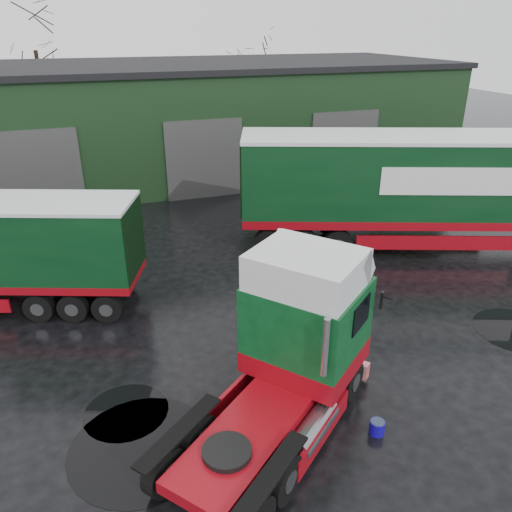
{
  "coord_description": "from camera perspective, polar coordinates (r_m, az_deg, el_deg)",
  "views": [
    {
      "loc": [
        -3.83,
        -10.73,
        8.28
      ],
      "look_at": [
        0.83,
        2.63,
        1.7
      ],
      "focal_mm": 35.0,
      "sensor_mm": 36.0,
      "label": 1
    }
  ],
  "objects": [
    {
      "name": "hero_tractor",
      "position": [
        10.41,
        1.4,
        -12.43
      ],
      "size": [
        6.58,
        6.07,
        3.92
      ],
      "primitive_type": null,
      "rotation": [
        0.0,
        0.0,
        -0.88
      ],
      "color": "#0B441D",
      "rests_on": "ground"
    },
    {
      "name": "lorry_right",
      "position": [
        20.7,
        17.54,
        6.95
      ],
      "size": [
        17.38,
        8.83,
        4.57
      ],
      "primitive_type": null,
      "rotation": [
        0.0,
        0.0,
        -1.92
      ],
      "color": "silver",
      "rests_on": "ground"
    },
    {
      "name": "tree_back_b",
      "position": [
        43.25,
        -0.51,
        18.93
      ],
      "size": [
        4.4,
        4.4,
        7.5
      ],
      "primitive_type": null,
      "color": "black",
      "rests_on": "ground"
    },
    {
      "name": "tree_back_a",
      "position": [
        40.94,
        -23.43,
        18.09
      ],
      "size": [
        4.4,
        4.4,
        9.5
      ],
      "primitive_type": null,
      "color": "black",
      "rests_on": "ground"
    },
    {
      "name": "warehouse",
      "position": [
        31.69,
        -8.7,
        15.37
      ],
      "size": [
        32.4,
        12.4,
        6.3
      ],
      "color": "black",
      "rests_on": "ground"
    },
    {
      "name": "puddle_0",
      "position": [
        11.77,
        -12.92,
        -20.53
      ],
      "size": [
        3.14,
        3.14,
        0.01
      ],
      "primitive_type": "cylinder",
      "color": "black",
      "rests_on": "ground"
    },
    {
      "name": "wash_bucket",
      "position": [
        12.01,
        13.66,
        -18.49
      ],
      "size": [
        0.36,
        0.36,
        0.32
      ],
      "primitive_type": "cylinder",
      "rotation": [
        0.0,
        0.0,
        -0.05
      ],
      "color": "#11068D",
      "rests_on": "ground"
    },
    {
      "name": "puddle_1",
      "position": [
        19.48,
        3.64,
        -0.26
      ],
      "size": [
        2.41,
        2.41,
        0.01
      ],
      "primitive_type": "cylinder",
      "color": "black",
      "rests_on": "ground"
    },
    {
      "name": "puddle_4",
      "position": [
        12.67,
        -14.62,
        -16.84
      ],
      "size": [
        1.98,
        1.98,
        0.01
      ],
      "primitive_type": "cylinder",
      "color": "black",
      "rests_on": "ground"
    },
    {
      "name": "ground",
      "position": [
        14.08,
        0.34,
        -11.07
      ],
      "size": [
        100.0,
        100.0,
        0.0
      ],
      "primitive_type": "plane",
      "color": "black"
    }
  ]
}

